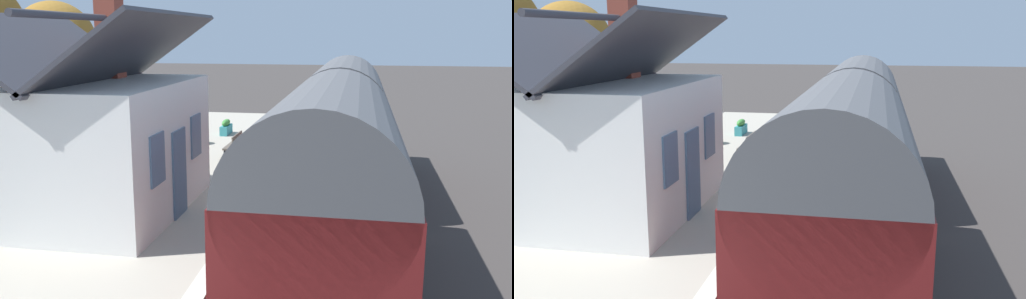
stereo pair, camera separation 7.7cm
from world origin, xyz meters
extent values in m
plane|color=#383330|center=(0.00, 0.00, 0.00)|extent=(160.00, 160.00, 0.00)
cube|color=#A39B8C|center=(0.00, 3.92, 0.43)|extent=(32.00, 5.83, 0.86)
cube|color=beige|center=(0.00, 1.18, 0.87)|extent=(32.00, 0.36, 0.02)
cube|color=gray|center=(0.00, -1.62, 0.07)|extent=(52.00, 0.08, 0.14)
cube|color=gray|center=(0.00, -0.18, 0.07)|extent=(52.00, 0.08, 0.14)
cube|color=black|center=(5.04, -0.90, 0.35)|extent=(7.67, 2.29, 0.70)
cube|color=maroon|center=(5.04, -0.90, 1.85)|extent=(8.34, 2.70, 2.30)
cylinder|color=#515154|center=(5.04, -0.90, 3.00)|extent=(8.34, 2.65, 2.65)
cube|color=black|center=(5.04, 0.47, 2.14)|extent=(7.09, 0.03, 0.80)
cylinder|color=black|center=(7.54, -0.90, 0.35)|extent=(0.70, 2.16, 0.70)
cylinder|color=black|center=(2.53, -0.90, 0.35)|extent=(0.70, 2.16, 0.70)
cube|color=black|center=(9.23, -0.90, 2.25)|extent=(0.04, 2.16, 0.90)
cylinder|color=#F2EDCC|center=(9.25, -0.90, 1.27)|extent=(0.06, 0.24, 0.24)
cube|color=red|center=(9.29, -0.90, 0.82)|extent=(0.16, 2.56, 0.24)
cube|color=black|center=(-3.41, -0.90, 0.35)|extent=(6.96, 2.29, 0.70)
cube|color=maroon|center=(-3.41, -0.90, 1.85)|extent=(7.56, 2.70, 2.30)
cylinder|color=#515154|center=(-3.41, -0.90, 3.00)|extent=(7.56, 2.65, 2.65)
cube|color=black|center=(-3.41, 0.47, 2.14)|extent=(6.43, 0.03, 0.80)
cylinder|color=black|center=(-1.15, -0.90, 0.35)|extent=(0.70, 2.16, 0.70)
cube|color=white|center=(-1.36, 4.92, 2.46)|extent=(5.40, 4.29, 3.19)
cube|color=#38383F|center=(-1.36, 3.84, 4.80)|extent=(5.90, 2.41, 1.73)
cube|color=#38383F|center=(-1.36, 5.99, 4.80)|extent=(5.90, 2.41, 1.73)
cylinder|color=#38383F|center=(-1.36, 4.92, 5.55)|extent=(5.90, 0.16, 0.16)
cube|color=brown|center=(-0.16, 4.92, 5.33)|extent=(0.56, 0.56, 2.57)
cube|color=slate|center=(-1.39, 2.75, 1.91)|extent=(0.90, 0.06, 2.10)
cube|color=slate|center=(-2.79, 2.75, 2.56)|extent=(0.80, 0.05, 1.10)
cube|color=slate|center=(0.01, 2.75, 2.56)|extent=(0.80, 0.05, 1.10)
cube|color=brown|center=(9.21, 2.69, 1.31)|extent=(1.41, 0.43, 0.06)
cube|color=brown|center=(9.22, 2.51, 1.54)|extent=(1.40, 0.14, 0.40)
cube|color=black|center=(8.65, 2.67, 1.08)|extent=(0.07, 0.36, 0.44)
cube|color=black|center=(9.77, 2.70, 1.08)|extent=(0.07, 0.36, 0.44)
cube|color=brown|center=(4.87, 2.91, 1.31)|extent=(1.40, 0.41, 0.06)
cube|color=brown|center=(4.87, 2.73, 1.54)|extent=(1.40, 0.12, 0.40)
cube|color=black|center=(4.31, 2.91, 1.08)|extent=(0.06, 0.36, 0.44)
cube|color=black|center=(5.43, 2.90, 1.08)|extent=(0.06, 0.36, 0.44)
cone|color=black|center=(7.09, 5.00, 1.01)|extent=(0.50, 0.50, 0.29)
cylinder|color=black|center=(7.09, 5.00, 0.89)|extent=(0.27, 0.27, 0.06)
ellipsoid|color=#4C8C2D|center=(7.09, 5.00, 1.41)|extent=(0.72, 0.72, 0.85)
cone|color=#C9456C|center=(7.09, 5.00, 1.66)|extent=(0.12, 0.12, 0.29)
cone|color=#9E5138|center=(3.45, 5.54, 1.01)|extent=(0.46, 0.46, 0.30)
cylinder|color=#9E5138|center=(3.45, 5.54, 0.89)|extent=(0.25, 0.25, 0.06)
ellipsoid|color=#2D7233|center=(3.45, 5.54, 1.40)|extent=(0.69, 0.69, 0.61)
cube|color=black|center=(4.17, 1.96, 1.04)|extent=(0.90, 0.32, 0.36)
ellipsoid|color=#4C8C2D|center=(4.17, 1.96, 1.33)|extent=(0.81, 0.29, 0.29)
cube|color=teal|center=(9.43, 4.26, 1.06)|extent=(1.10, 0.32, 0.40)
ellipsoid|color=#3D8438|center=(9.43, 4.26, 1.38)|extent=(0.99, 0.29, 0.29)
cylinder|color=#4C3828|center=(11.42, 13.32, 1.67)|extent=(0.34, 0.34, 3.34)
ellipsoid|color=olive|center=(11.42, 13.32, 4.73)|extent=(3.89, 4.08, 3.98)
camera|label=1|loc=(-13.58, -1.42, 5.18)|focal=38.67mm
camera|label=2|loc=(-13.56, -1.50, 5.18)|focal=38.67mm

